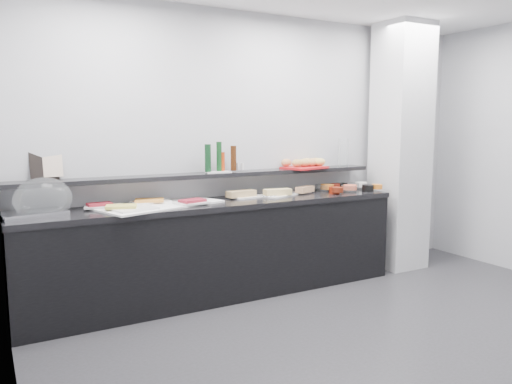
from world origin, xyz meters
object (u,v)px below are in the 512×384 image
carafe (343,152)px  condiment_tray (218,172)px  cloche_base (32,214)px  framed_print (44,164)px  sandwich_plate_mid (280,195)px  bread_tray (304,168)px

carafe → condiment_tray: bearing=-178.7°
cloche_base → framed_print: bearing=55.1°
sandwich_plate_mid → carafe: (0.93, 0.18, 0.39)m
condiment_tray → carafe: carafe is taller
sandwich_plate_mid → framed_print: framed_print is taller
cloche_base → bread_tray: bearing=-8.2°
framed_print → cloche_base: bearing=-119.1°
framed_print → condiment_tray: framed_print is taller
cloche_base → framed_print: size_ratio=1.80×
sandwich_plate_mid → bread_tray: bearing=-3.4°
cloche_base → carafe: bearing=-7.7°
framed_print → carafe: bearing=-7.3°
cloche_base → condiment_tray: size_ratio=2.00×
framed_print → carafe: size_ratio=0.87×
bread_tray → framed_print: bearing=160.8°
cloche_base → carafe: carafe is taller
condiment_tray → carafe: 1.54m
sandwich_plate_mid → condiment_tray: bearing=143.8°
carafe → bread_tray: bearing=-174.0°
cloche_base → sandwich_plate_mid: bearing=-10.9°
cloche_base → bread_tray: size_ratio=1.06×
sandwich_plate_mid → framed_print: bearing=150.1°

